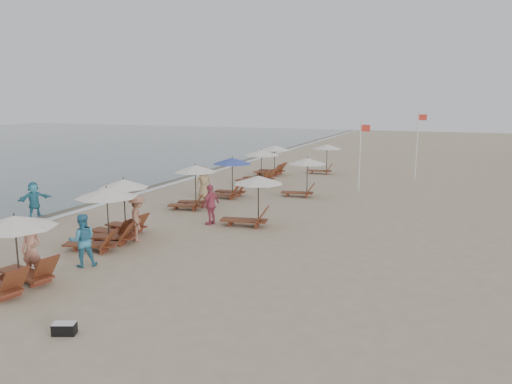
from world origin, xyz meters
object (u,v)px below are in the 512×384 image
at_px(lounger_station_3, 192,185).
at_px(flag_pole_near, 360,153).
at_px(lounger_station_6, 272,160).
at_px(beachgoer_mid_a, 82,240).
at_px(inland_station_0, 252,196).
at_px(inland_station_1, 304,172).
at_px(lounger_station_2, 120,208).
at_px(waterline_walker, 34,200).
at_px(lounger_station_0, 11,253).
at_px(lounger_station_5, 258,167).
at_px(beachgoer_mid_b, 138,218).
at_px(lounger_station_1, 103,218).
at_px(beachgoer_far_b, 204,182).
at_px(beachgoer_far_a, 211,205).
at_px(beachgoer_near, 32,250).
at_px(duffel_bag, 64,328).
at_px(inland_station_2, 324,154).
at_px(lounger_station_4, 229,176).

distance_m(lounger_station_3, flag_pole_near, 10.75).
height_order(lounger_station_6, beachgoer_mid_a, lounger_station_6).
bearing_deg(beachgoer_mid_a, inland_station_0, -156.73).
bearing_deg(inland_station_1, inland_station_0, -91.28).
distance_m(lounger_station_6, flag_pole_near, 8.54).
height_order(lounger_station_2, waterline_walker, lounger_station_2).
distance_m(lounger_station_0, lounger_station_5, 20.04).
bearing_deg(lounger_station_2, beachgoer_mid_b, -22.76).
xyz_separation_m(lounger_station_1, flag_pole_near, (6.78, 15.38, 1.21)).
bearing_deg(beachgoer_far_b, lounger_station_3, -122.74).
bearing_deg(lounger_station_5, beachgoer_far_a, -78.98).
bearing_deg(beachgoer_near, lounger_station_6, 77.13).
distance_m(inland_station_0, beachgoer_near, 9.44).
bearing_deg(lounger_station_6, beachgoer_mid_b, -86.35).
distance_m(inland_station_1, duffel_bag, 18.72).
xyz_separation_m(beachgoer_mid_b, duffel_bag, (3.06, -7.35, -0.77)).
xyz_separation_m(lounger_station_2, flag_pole_near, (7.30, 13.65, 1.23)).
relative_size(beachgoer_mid_b, beachgoer_far_a, 1.02).
bearing_deg(lounger_station_5, beachgoer_mid_a, -87.54).
distance_m(inland_station_0, inland_station_2, 16.71).
bearing_deg(inland_station_1, lounger_station_5, 143.01).
distance_m(lounger_station_3, waterline_walker, 7.54).
bearing_deg(beachgoer_mid_a, lounger_station_0, 35.77).
height_order(lounger_station_1, beachgoer_far_a, lounger_station_1).
distance_m(lounger_station_0, beachgoer_near, 1.03).
xyz_separation_m(lounger_station_5, beachgoer_mid_a, (0.76, -17.61, -0.20)).
bearing_deg(inland_station_1, beachgoer_mid_a, -102.81).
distance_m(beachgoer_mid_b, duffel_bag, 8.00).
bearing_deg(lounger_station_2, waterline_walker, 169.24).
xyz_separation_m(lounger_station_5, flag_pole_near, (6.77, -0.23, 1.26)).
xyz_separation_m(inland_station_0, flag_pole_near, (2.87, 10.23, 1.03)).
relative_size(lounger_station_0, waterline_walker, 1.62).
bearing_deg(duffel_bag, lounger_station_3, 106.64).
relative_size(inland_station_0, flag_pole_near, 0.66).
height_order(beachgoer_far_a, waterline_walker, beachgoer_far_a).
height_order(beachgoer_mid_a, duffel_bag, beachgoer_mid_a).
xyz_separation_m(lounger_station_2, beachgoer_mid_b, (1.21, -0.51, -0.21)).
bearing_deg(beachgoer_far_b, lounger_station_2, -135.03).
bearing_deg(flag_pole_near, duffel_bag, -98.04).
relative_size(beachgoer_mid_a, beachgoer_mid_b, 0.97).
bearing_deg(beachgoer_near, lounger_station_3, 77.54).
bearing_deg(beachgoer_mid_b, inland_station_2, -40.59).
height_order(lounger_station_0, lounger_station_5, lounger_station_5).
xyz_separation_m(beachgoer_mid_b, beachgoer_far_a, (1.45, 3.44, -0.01)).
bearing_deg(lounger_station_1, inland_station_1, 72.04).
bearing_deg(flag_pole_near, beachgoer_mid_a, -109.10).
bearing_deg(inland_station_2, lounger_station_0, -95.79).
bearing_deg(beachgoer_far_a, waterline_walker, -66.73).
height_order(inland_station_1, waterline_walker, inland_station_1).
bearing_deg(lounger_station_4, beachgoer_mid_a, -87.55).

